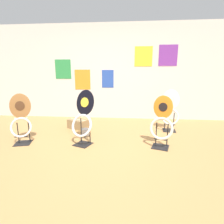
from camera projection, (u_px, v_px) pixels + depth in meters
ground_plane at (96, 155)px, 2.80m from camera, size 14.00×14.00×0.00m
wall_back at (111, 73)px, 4.88m from camera, size 8.00×0.07×2.60m
toilet_seat_display_jazz_black at (83, 119)px, 3.13m from camera, size 0.48×0.43×1.00m
toilet_seat_display_woodgrain at (21, 120)px, 3.19m from camera, size 0.41×0.34×0.93m
toilet_seat_display_white_plain at (170, 111)px, 3.90m from camera, size 0.39×0.31×0.93m
toilet_seat_display_orange_sun at (162, 125)px, 3.00m from camera, size 0.43×0.35×0.92m
paint_can at (85, 132)px, 3.69m from camera, size 0.18×0.18×0.14m
storage_box at (78, 124)px, 4.15m from camera, size 0.53×0.45×0.21m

